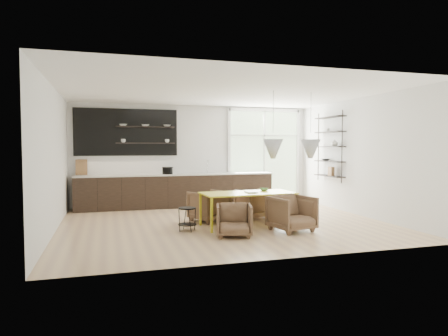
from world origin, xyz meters
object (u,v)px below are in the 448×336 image
at_px(armchair_back_left, 209,206).
at_px(armchair_front_right, 292,213).
at_px(armchair_back_right, 255,204).
at_px(armchair_front_left, 234,220).
at_px(wire_stool, 187,216).
at_px(dining_table, 248,195).

xyz_separation_m(armchair_back_left, armchair_front_right, (1.32, -1.51, 0.01)).
relative_size(armchair_back_right, armchair_front_left, 1.12).
xyz_separation_m(armchair_front_right, wire_stool, (-2.01, 0.61, -0.05)).
xyz_separation_m(dining_table, armchair_front_right, (0.66, -0.75, -0.31)).
bearing_deg(armchair_back_right, armchair_front_left, 45.47).
bearing_deg(armchair_back_right, wire_stool, 15.67).
height_order(dining_table, armchair_back_right, dining_table).
distance_m(armchair_back_left, armchair_front_right, 2.01).
xyz_separation_m(dining_table, armchair_front_left, (-0.59, -0.87, -0.36)).
relative_size(dining_table, armchair_front_right, 2.56).
distance_m(armchair_back_right, wire_stool, 2.06).
bearing_deg(armchair_front_right, dining_table, 118.76).
xyz_separation_m(armchair_back_left, wire_stool, (-0.69, -0.90, -0.05)).
relative_size(armchair_front_right, wire_stool, 1.67).
relative_size(armchair_front_left, wire_stool, 1.43).
distance_m(armchair_front_left, wire_stool, 1.05).
height_order(armchair_back_right, armchair_front_left, armchair_back_right).
distance_m(dining_table, armchair_front_right, 1.05).
bearing_deg(armchair_front_left, armchair_front_right, 20.41).
bearing_deg(wire_stool, dining_table, 6.01).
relative_size(dining_table, armchair_front_left, 2.98).
bearing_deg(dining_table, armchair_front_left, -127.48).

